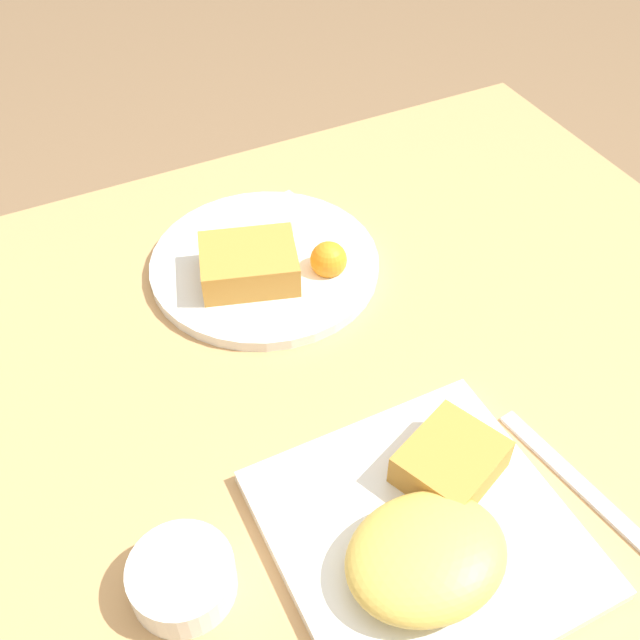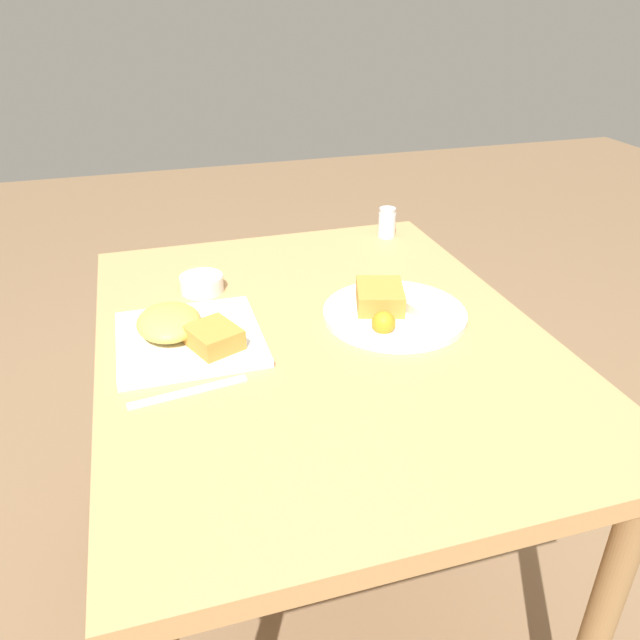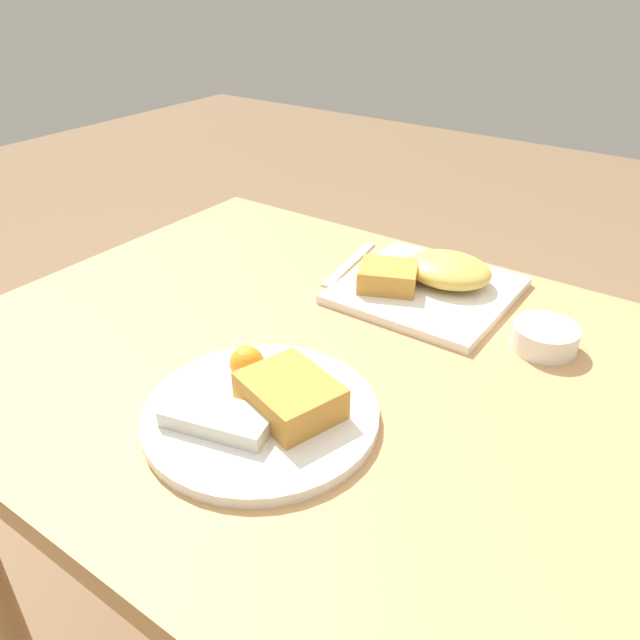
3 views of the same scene
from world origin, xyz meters
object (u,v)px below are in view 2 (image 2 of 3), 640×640
at_px(plate_square_near, 185,332).
at_px(sauce_ramekin, 202,283).
at_px(plate_oval_far, 393,310).
at_px(salt_shaker, 387,224).
at_px(butter_knife, 189,392).

bearing_deg(plate_square_near, sauce_ramekin, 164.72).
xyz_separation_m(plate_square_near, plate_oval_far, (0.02, 0.39, -0.01)).
relative_size(plate_square_near, salt_shaker, 3.37).
bearing_deg(butter_knife, plate_square_near, 77.48).
bearing_deg(plate_oval_far, plate_square_near, -92.40).
height_order(plate_oval_far, salt_shaker, salt_shaker).
bearing_deg(plate_oval_far, butter_knife, -70.57).
relative_size(plate_oval_far, sauce_ramekin, 3.10).
bearing_deg(salt_shaker, sauce_ramekin, -69.48).
xyz_separation_m(plate_square_near, salt_shaker, (-0.39, 0.54, 0.01)).
distance_m(plate_square_near, sauce_ramekin, 0.21).
xyz_separation_m(plate_square_near, butter_knife, (0.16, -0.01, -0.02)).
height_order(plate_oval_far, butter_knife, plate_oval_far).
distance_m(sauce_ramekin, butter_knife, 0.37).
height_order(plate_square_near, salt_shaker, salt_shaker).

